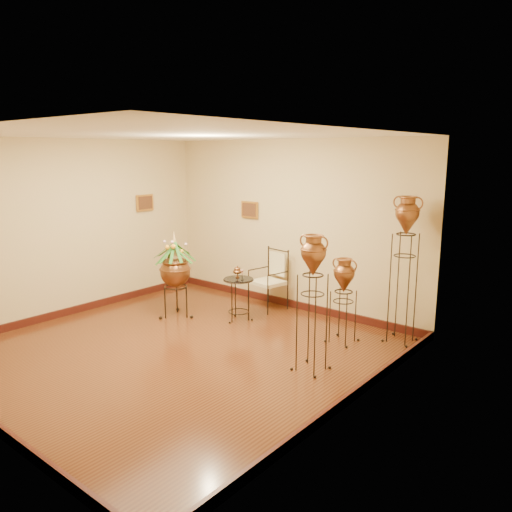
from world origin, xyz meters
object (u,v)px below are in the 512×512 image
Objects in this scene: amphora_mid at (312,302)px; planter_urn at (175,268)px; amphora_tall at (404,268)px; armchair at (268,280)px; side_table at (239,298)px.

planter_urn is (-2.79, 0.34, -0.06)m from amphora_mid.
amphora_tall is at bearing 20.94° from planter_urn.
amphora_mid reaches higher than armchair.
side_table is at bearing 28.33° from planter_urn.
armchair is at bearing 53.99° from planter_urn.
amphora_tall is 2.40m from armchair.
amphora_mid reaches higher than side_table.
armchair is at bearing 90.31° from side_table.
planter_urn is at bearing 173.13° from amphora_mid.
armchair is 1.18× the size of side_table.
amphora_mid is 1.68× the size of armchair.
side_table is (-2.33, -0.75, -0.69)m from amphora_tall.
amphora_tall is at bearing 17.85° from side_table.
amphora_tall is 2.55m from side_table.
amphora_mid is (-0.44, -1.58, -0.20)m from amphora_tall.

